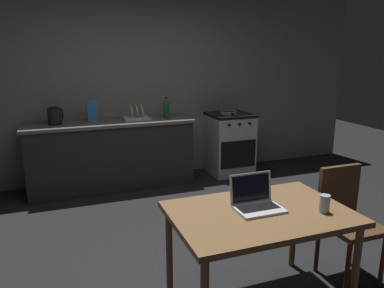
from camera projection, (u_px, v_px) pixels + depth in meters
name	position (u px, v px, depth m)	size (l,w,h in m)	color
ground_plane	(198.00, 253.00, 3.36)	(12.00, 12.00, 0.00)	black
back_wall	(157.00, 80.00, 5.28)	(6.40, 0.10, 2.78)	gray
kitchen_counter	(111.00, 154.00, 4.94)	(2.16, 0.64, 0.90)	#282623
stove_oven	(229.00, 143.00, 5.52)	(0.60, 0.62, 0.90)	#B7BABF
dining_table	(260.00, 221.00, 2.53)	(1.21, 0.81, 0.73)	brown
chair	(346.00, 215.00, 2.94)	(0.40, 0.40, 0.89)	#4C331E
laptop	(256.00, 202.00, 2.54)	(0.32, 0.25, 0.23)	silver
electric_kettle	(55.00, 116.00, 4.58)	(0.19, 0.17, 0.22)	black
bottle	(166.00, 108.00, 5.01)	(0.08, 0.08, 0.29)	#19592D
frying_pan	(228.00, 112.00, 5.37)	(0.26, 0.43, 0.05)	gray
drinking_glass	(325.00, 204.00, 2.48)	(0.07, 0.07, 0.12)	#99B7C6
cereal_box	(92.00, 111.00, 4.75)	(0.13, 0.05, 0.29)	#3372B2
dish_rack	(136.00, 116.00, 4.94)	(0.34, 0.26, 0.21)	silver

